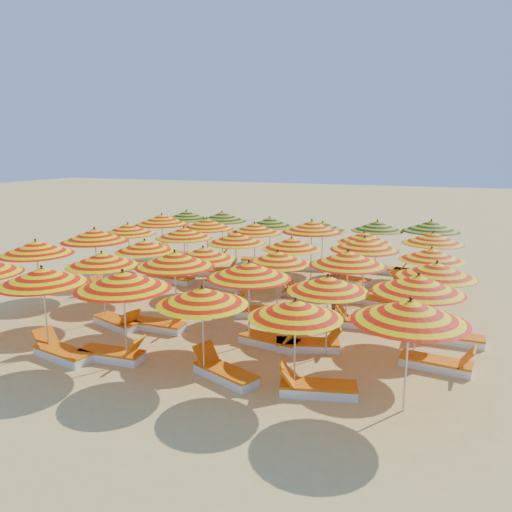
% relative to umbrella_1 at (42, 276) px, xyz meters
% --- Properties ---
extents(ground, '(120.00, 120.00, 0.00)m').
position_rel_umbrella_1_xyz_m(ground, '(3.36, 6.12, -2.15)').
color(ground, '#DCBB62').
rests_on(ground, ground).
extents(umbrella_1, '(2.86, 2.86, 2.44)m').
position_rel_umbrella_1_xyz_m(umbrella_1, '(0.00, 0.00, 0.00)').
color(umbrella_1, silver).
rests_on(umbrella_1, ground).
extents(umbrella_2, '(2.54, 2.54, 2.50)m').
position_rel_umbrella_1_xyz_m(umbrella_2, '(2.31, 0.22, 0.05)').
color(umbrella_2, silver).
rests_on(umbrella_2, ground).
extents(umbrella_3, '(2.54, 2.54, 2.28)m').
position_rel_umbrella_1_xyz_m(umbrella_3, '(4.44, 0.30, -0.14)').
color(umbrella_3, silver).
rests_on(umbrella_3, ground).
extents(umbrella_4, '(2.58, 2.58, 2.21)m').
position_rel_umbrella_1_xyz_m(umbrella_4, '(6.68, 0.34, -0.20)').
color(umbrella_4, silver).
rests_on(umbrella_4, ground).
extents(umbrella_5, '(2.88, 2.88, 2.48)m').
position_rel_umbrella_1_xyz_m(umbrella_5, '(9.06, 0.33, 0.03)').
color(umbrella_5, silver).
rests_on(umbrella_5, ground).
extents(umbrella_6, '(2.78, 2.78, 2.51)m').
position_rel_umbrella_1_xyz_m(umbrella_6, '(-2.76, 2.63, 0.06)').
color(umbrella_6, silver).
rests_on(umbrella_6, ground).
extents(umbrella_7, '(2.25, 2.25, 2.32)m').
position_rel_umbrella_1_xyz_m(umbrella_7, '(-0.16, 2.60, -0.11)').
color(umbrella_7, silver).
rests_on(umbrella_7, ground).
extents(umbrella_8, '(3.04, 3.04, 2.49)m').
position_rel_umbrella_1_xyz_m(umbrella_8, '(2.27, 2.80, 0.04)').
color(umbrella_8, silver).
rests_on(umbrella_8, ground).
extents(umbrella_9, '(2.91, 2.91, 2.44)m').
position_rel_umbrella_1_xyz_m(umbrella_9, '(4.73, 2.48, 0.00)').
color(umbrella_9, silver).
rests_on(umbrella_9, ground).
extents(umbrella_10, '(2.66, 2.66, 2.24)m').
position_rel_umbrella_1_xyz_m(umbrella_10, '(6.89, 2.54, -0.18)').
color(umbrella_10, silver).
rests_on(umbrella_10, ground).
extents(umbrella_11, '(2.76, 2.76, 2.42)m').
position_rel_umbrella_1_xyz_m(umbrella_11, '(9.08, 2.76, -0.02)').
color(umbrella_11, silver).
rests_on(umbrella_11, ground).
extents(umbrella_12, '(3.22, 3.22, 2.58)m').
position_rel_umbrella_1_xyz_m(umbrella_12, '(-2.31, 4.98, 0.12)').
color(umbrella_12, silver).
rests_on(umbrella_12, ground).
extents(umbrella_13, '(2.54, 2.54, 2.26)m').
position_rel_umbrella_1_xyz_m(umbrella_13, '(-0.30, 5.14, -0.16)').
color(umbrella_13, silver).
rests_on(umbrella_13, ground).
extents(umbrella_14, '(2.21, 2.21, 2.20)m').
position_rel_umbrella_1_xyz_m(umbrella_14, '(2.11, 4.95, -0.21)').
color(umbrella_14, silver).
rests_on(umbrella_14, ground).
extents(umbrella_15, '(2.67, 2.67, 2.25)m').
position_rel_umbrella_1_xyz_m(umbrella_15, '(4.71, 5.00, -0.17)').
color(umbrella_15, silver).
rests_on(umbrella_15, ground).
extents(umbrella_16, '(2.85, 2.85, 2.46)m').
position_rel_umbrella_1_xyz_m(umbrella_16, '(6.96, 4.86, 0.02)').
color(umbrella_16, silver).
rests_on(umbrella_16, ground).
extents(umbrella_17, '(2.48, 2.48, 2.34)m').
position_rel_umbrella_1_xyz_m(umbrella_17, '(9.46, 4.71, -0.09)').
color(umbrella_17, silver).
rests_on(umbrella_17, ground).
extents(umbrella_18, '(2.76, 2.76, 2.40)m').
position_rel_umbrella_1_xyz_m(umbrella_18, '(-2.60, 7.44, -0.03)').
color(umbrella_18, silver).
rests_on(umbrella_18, ground).
extents(umbrella_19, '(2.28, 2.28, 2.38)m').
position_rel_umbrella_1_xyz_m(umbrella_19, '(-0.04, 7.52, -0.05)').
color(umbrella_19, silver).
rests_on(umbrella_19, ground).
extents(umbrella_20, '(2.23, 2.23, 2.35)m').
position_rel_umbrella_1_xyz_m(umbrella_20, '(2.27, 7.33, -0.08)').
color(umbrella_20, silver).
rests_on(umbrella_20, ground).
extents(umbrella_21, '(2.50, 2.50, 2.30)m').
position_rel_umbrella_1_xyz_m(umbrella_21, '(4.50, 7.20, -0.12)').
color(umbrella_21, silver).
rests_on(umbrella_21, ground).
extents(umbrella_22, '(2.82, 2.82, 2.49)m').
position_rel_umbrella_1_xyz_m(umbrella_22, '(7.08, 7.26, 0.04)').
color(umbrella_22, silver).
rests_on(umbrella_22, ground).
extents(umbrella_23, '(2.14, 2.14, 2.23)m').
position_rel_umbrella_1_xyz_m(umbrella_23, '(9.24, 7.37, -0.19)').
color(umbrella_23, silver).
rests_on(umbrella_23, ground).
extents(umbrella_24, '(2.53, 2.53, 2.54)m').
position_rel_umbrella_1_xyz_m(umbrella_24, '(-2.31, 9.60, 0.09)').
color(umbrella_24, silver).
rests_on(umbrella_24, ground).
extents(umbrella_25, '(2.84, 2.84, 2.47)m').
position_rel_umbrella_1_xyz_m(umbrella_25, '(-0.05, 9.58, 0.02)').
color(umbrella_25, silver).
rests_on(umbrella_25, ground).
extents(umbrella_26, '(2.87, 2.87, 2.39)m').
position_rel_umbrella_1_xyz_m(umbrella_26, '(2.17, 9.55, -0.04)').
color(umbrella_26, silver).
rests_on(umbrella_26, ground).
extents(umbrella_27, '(2.82, 2.82, 2.59)m').
position_rel_umbrella_1_xyz_m(umbrella_27, '(4.57, 9.78, 0.13)').
color(umbrella_27, silver).
rests_on(umbrella_27, ground).
extents(umbrella_28, '(2.64, 2.64, 2.24)m').
position_rel_umbrella_1_xyz_m(umbrella_28, '(6.68, 9.77, -0.18)').
color(umbrella_28, silver).
rests_on(umbrella_28, ground).
extents(umbrella_29, '(2.86, 2.86, 2.38)m').
position_rel_umbrella_1_xyz_m(umbrella_29, '(9.21, 9.77, -0.05)').
color(umbrella_29, silver).
rests_on(umbrella_29, ground).
extents(umbrella_30, '(2.46, 2.46, 2.40)m').
position_rel_umbrella_1_xyz_m(umbrella_30, '(-2.45, 12.15, -0.04)').
color(umbrella_30, silver).
rests_on(umbrella_30, ground).
extents(umbrella_31, '(2.97, 2.97, 2.48)m').
position_rel_umbrella_1_xyz_m(umbrella_31, '(-0.38, 11.86, 0.03)').
color(umbrella_31, silver).
rests_on(umbrella_31, ground).
extents(umbrella_32, '(2.91, 2.91, 2.32)m').
position_rel_umbrella_1_xyz_m(umbrella_32, '(2.04, 11.84, -0.10)').
color(umbrella_32, silver).
rests_on(umbrella_32, ground).
extents(umbrella_33, '(2.58, 2.58, 2.26)m').
position_rel_umbrella_1_xyz_m(umbrella_33, '(4.55, 11.79, -0.16)').
color(umbrella_33, silver).
rests_on(umbrella_33, ground).
extents(umbrella_34, '(2.94, 2.94, 2.37)m').
position_rel_umbrella_1_xyz_m(umbrella_34, '(6.86, 12.10, -0.06)').
color(umbrella_34, silver).
rests_on(umbrella_34, ground).
extents(umbrella_35, '(2.78, 2.78, 2.50)m').
position_rel_umbrella_1_xyz_m(umbrella_35, '(9.05, 12.14, 0.05)').
color(umbrella_35, silver).
rests_on(umbrella_35, ground).
extents(lounger_1, '(1.81, 0.92, 0.69)m').
position_rel_umbrella_1_xyz_m(lounger_1, '(0.50, -0.09, -2.00)').
color(lounger_1, white).
rests_on(lounger_1, ground).
extents(lounger_2, '(1.76, 0.68, 0.69)m').
position_rel_umbrella_1_xyz_m(lounger_2, '(1.81, 0.31, -2.00)').
color(lounger_2, white).
rests_on(lounger_2, ground).
extents(lounger_3, '(1.82, 1.20, 0.69)m').
position_rel_umbrella_1_xyz_m(lounger_3, '(4.94, 0.36, -2.00)').
color(lounger_3, white).
rests_on(lounger_3, ground).
extents(lounger_4, '(1.82, 0.97, 0.69)m').
position_rel_umbrella_1_xyz_m(lounger_4, '(7.18, 0.38, -2.00)').
color(lounger_4, white).
rests_on(lounger_4, ground).
extents(lounger_5, '(1.83, 1.13, 0.69)m').
position_rel_umbrella_1_xyz_m(lounger_5, '(0.43, 2.38, -2.00)').
color(lounger_5, white).
rests_on(lounger_5, ground).
extents(lounger_6, '(1.74, 0.60, 0.69)m').
position_rel_umbrella_1_xyz_m(lounger_6, '(1.77, 2.63, -2.00)').
color(lounger_6, white).
rests_on(lounger_6, ground).
extents(lounger_7, '(1.81, 0.89, 0.69)m').
position_rel_umbrella_1_xyz_m(lounger_7, '(5.33, 2.64, -2.00)').
color(lounger_7, white).
rests_on(lounger_7, ground).
extents(lounger_8, '(1.83, 1.07, 0.69)m').
position_rel_umbrella_1_xyz_m(lounger_8, '(6.39, 2.76, -2.00)').
color(lounger_8, white).
rests_on(lounger_8, ground).
extents(lounger_9, '(1.79, 0.79, 0.69)m').
position_rel_umbrella_1_xyz_m(lounger_9, '(9.67, 2.72, -2.00)').
color(lounger_9, white).
rests_on(lounger_9, ground).
extents(lounger_10, '(1.81, 0.89, 0.69)m').
position_rel_umbrella_1_xyz_m(lounger_10, '(-1.80, 5.04, -2.00)').
color(lounger_10, white).
rests_on(lounger_10, ground).
extents(lounger_11, '(1.82, 1.20, 0.69)m').
position_rel_umbrella_1_xyz_m(lounger_11, '(2.70, 5.02, -2.00)').
color(lounger_11, white).
rests_on(lounger_11, ground).
extents(lounger_12, '(1.82, 1.17, 0.69)m').
position_rel_umbrella_1_xyz_m(lounger_12, '(4.11, 4.95, -2.00)').
color(lounger_12, white).
rests_on(lounger_12, ground).
extents(lounger_13, '(1.78, 0.73, 0.69)m').
position_rel_umbrella_1_xyz_m(lounger_13, '(7.46, 5.05, -2.00)').
color(lounger_13, white).
rests_on(lounger_13, ground).
extents(lounger_14, '(1.75, 0.63, 0.69)m').
position_rel_umbrella_1_xyz_m(lounger_14, '(9.96, 4.66, -2.00)').
color(lounger_14, white).
rests_on(lounger_14, ground).
extents(lounger_15, '(1.79, 0.77, 0.69)m').
position_rel_umbrella_1_xyz_m(lounger_15, '(-0.63, 7.58, -2.00)').
color(lounger_15, white).
rests_on(lounger_15, ground).
extents(lounger_16, '(1.83, 1.07, 0.69)m').
position_rel_umbrella_1_xyz_m(lounger_16, '(1.77, 7.54, -2.00)').
color(lounger_16, white).
rests_on(lounger_16, ground).
extents(lounger_17, '(1.79, 0.77, 0.69)m').
position_rel_umbrella_1_xyz_m(lounger_17, '(5.00, 7.45, -2.00)').
color(lounger_17, white).
rests_on(lounger_17, ground).
extents(lounger_18, '(1.83, 1.04, 0.69)m').
position_rel_umbrella_1_xyz_m(lounger_18, '(7.58, 7.47, -2.00)').
color(lounger_18, white).
rests_on(lounger_18, ground).
extents(lounger_19, '(1.82, 0.93, 0.69)m').
position_rel_umbrella_1_xyz_m(lounger_19, '(-2.81, 9.43, -2.00)').
color(lounger_19, white).
rests_on(lounger_19, ground).
extents(lounger_20, '(1.82, 1.24, 0.69)m').
position_rel_umbrella_1_xyz_m(lounger_20, '(0.55, 9.39, -2.00)').
color(lounger_20, white).
rests_on(lounger_20, ground).
extents(lounger_21, '(1.81, 0.87, 0.69)m').
position_rel_umbrella_1_xyz_m(lounger_21, '(2.67, 9.35, -2.00)').
color(lounger_21, white).
rests_on(lounger_21, ground).
extents(lounger_22, '(1.82, 0.95, 0.69)m').
position_rel_umbrella_1_xyz_m(lounger_22, '(6.08, 9.98, -2.00)').
color(lounger_22, white).
rests_on(lounger_22, ground).
extents(lounger_23, '(1.83, 1.13, 0.69)m').
position_rel_umbrella_1_xyz_m(lounger_23, '(8.62, 9.79, -2.00)').
color(lounger_23, white).
rests_on(lounger_23, ground).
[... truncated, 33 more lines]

